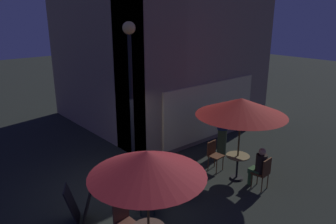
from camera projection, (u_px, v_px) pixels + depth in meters
name	position (u px, v px, depth m)	size (l,w,h in m)	color
ground_plane	(128.00, 190.00, 9.06)	(60.00, 60.00, 0.00)	#232721
cafe_building	(152.00, 26.00, 12.38)	(6.79, 7.47, 8.59)	gray
street_lamp_near_corner	(131.00, 73.00, 8.64)	(0.34, 0.34, 4.57)	black
menu_sandwich_board	(80.00, 204.00, 7.57)	(0.84, 0.80, 0.92)	black
cafe_table_1	(237.00, 162.00, 9.51)	(0.69, 0.69, 0.77)	black
cafe_table_2	(149.00, 179.00, 8.60)	(0.77, 0.77, 0.72)	black
patio_umbrella_0	(147.00, 164.00, 5.83)	(2.20, 2.20, 2.41)	black
patio_umbrella_1	(241.00, 107.00, 9.01)	(2.58, 2.58, 2.50)	black
cafe_chair_1	(124.00, 219.00, 6.89)	(0.41, 0.41, 0.92)	brown
cafe_chair_2	(214.00, 153.00, 10.10)	(0.44, 0.44, 0.92)	#582F1A
cafe_chair_3	(264.00, 171.00, 8.93)	(0.43, 0.43, 0.96)	#562F1A
cafe_chair_4	(147.00, 195.00, 7.83)	(0.58, 0.58, 0.87)	black
cafe_chair_5	(179.00, 177.00, 8.59)	(0.57, 0.57, 0.97)	brown
patron_seated_0	(259.00, 165.00, 9.00)	(0.34, 0.53, 1.23)	#2E502B
patron_seated_1	(173.00, 174.00, 8.56)	(0.50, 0.49, 1.18)	#706857
patron_standing_2	(222.00, 131.00, 11.07)	(0.37, 0.37, 1.78)	#374429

